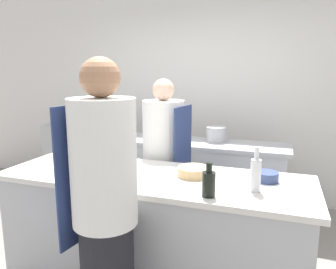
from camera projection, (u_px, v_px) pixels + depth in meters
wall_back at (212, 94)px, 4.36m from camera, size 8.00×0.06×2.80m
prep_counter at (153, 231)px, 2.57m from camera, size 2.35×0.79×0.92m
pass_counter at (181, 179)px, 3.80m from camera, size 2.37×0.55×0.92m
oven_range at (80, 156)px, 4.80m from camera, size 0.82×0.63×0.95m
chef_at_prep_near at (105, 211)px, 1.93m from camera, size 0.42×0.40×1.78m
chef_at_stove at (164, 165)px, 3.14m from camera, size 0.43×0.41×1.63m
bottle_olive_oil at (209, 183)px, 2.05m from camera, size 0.08×0.08×0.22m
bottle_vinegar at (66, 145)px, 3.02m from camera, size 0.08×0.08×0.26m
bottle_wine at (256, 174)px, 2.13m from camera, size 0.07×0.07×0.30m
bottle_cooking_oil at (102, 156)px, 2.66m from camera, size 0.08×0.08×0.25m
bottle_sauce at (127, 164)px, 2.49m from camera, size 0.08×0.08×0.19m
bowl_mixing_large at (193, 172)px, 2.45m from camera, size 0.24×0.24×0.07m
bowl_prep_small at (266, 177)px, 2.34m from camera, size 0.17×0.17×0.07m
cup at (83, 176)px, 2.32m from camera, size 0.09×0.09×0.08m
stockpot at (216, 134)px, 3.65m from camera, size 0.22×0.22×0.16m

